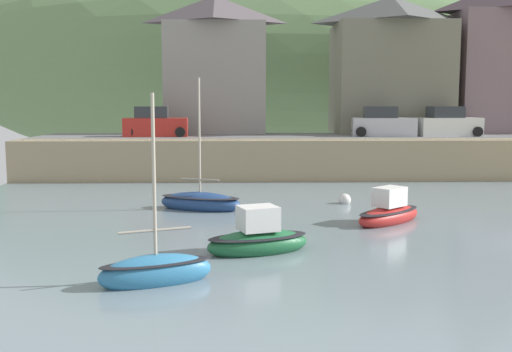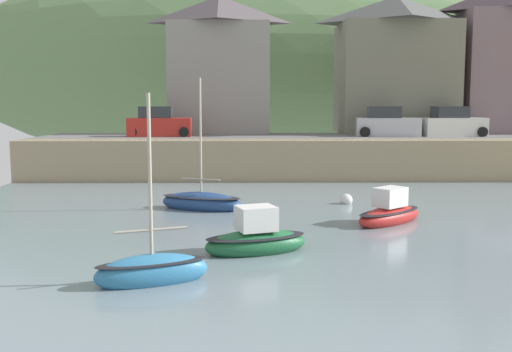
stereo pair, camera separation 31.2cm
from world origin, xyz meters
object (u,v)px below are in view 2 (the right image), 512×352
Objects in this scene: parked_car_near_slipway at (159,124)px; waterfront_building_centre at (395,64)px; waterfront_building_right at (512,56)px; waterfront_building_left at (219,64)px; mooring_buoy at (346,200)px; church_with_spire at (493,15)px; fishing_boat_green at (201,202)px; dinghy_open_wooden at (152,270)px; parked_car_end_of_row at (452,124)px; sailboat_white_hull at (390,213)px; parked_car_by_wall at (387,124)px; sailboat_tall_mast at (256,239)px.

waterfront_building_centre is at bearing 12.94° from parked_car_near_slipway.
waterfront_building_right is at bearing 7.87° from parked_car_near_slipway.
waterfront_building_left is 17.36× the size of mooring_buoy.
church_with_spire reaches higher than waterfront_building_centre.
dinghy_open_wooden is at bearing -71.82° from fishing_boat_green.
church_with_spire reaches higher than waterfront_building_left.
dinghy_open_wooden is 29.18m from parked_car_end_of_row.
church_with_spire is 4.15× the size of parked_car_end_of_row.
waterfront_building_centre is 0.89× the size of waterfront_building_right.
dinghy_open_wooden is 1.19× the size of parked_car_end_of_row.
parked_car_near_slipway is at bearing 129.89° from mooring_buoy.
church_with_spire is 40.87m from dinghy_open_wooden.
waterfront_building_right reaches higher than sailboat_white_hull.
fishing_boat_green is 1.72× the size of sailboat_white_hull.
church_with_spire is (8.60, 4.00, 4.09)m from waterfront_building_centre.
parked_car_by_wall is at bearing -155.85° from waterfront_building_right.
sailboat_tall_mast is at bearing -126.62° from parked_car_end_of_row.
sailboat_tall_mast is 7.85m from fishing_boat_green.
parked_car_end_of_row is (2.80, -4.50, -4.15)m from waterfront_building_centre.
waterfront_building_centre is 0.56× the size of church_with_spire.
church_with_spire reaches higher than parked_car_by_wall.
parked_car_end_of_row is at bearing -2.34° from parked_car_near_slipway.
waterfront_building_centre is 23.22m from fishing_boat_green.
sailboat_white_hull is 4.53m from mooring_buoy.
dinghy_open_wooden is at bearing -123.44° from church_with_spire.
parked_car_end_of_row is (15.50, -4.50, -4.17)m from waterfront_building_left.
mooring_buoy is at bearing 45.10° from sailboat_tall_mast.
mooring_buoy is at bearing 38.95° from dinghy_open_wooden.
church_with_spire is at bearing 50.99° from parked_car_end_of_row.
mooring_buoy is (6.54, -16.83, -7.20)m from waterfront_building_left.
parked_car_near_slipway reaches higher than sailboat_tall_mast.
waterfront_building_left is 1.95× the size of dinghy_open_wooden.
mooring_buoy is (6.91, 11.98, -0.16)m from dinghy_open_wooden.
fishing_boat_green is 1.37× the size of parked_car_by_wall.
church_with_spire is 5.18× the size of sailboat_white_hull.
waterfront_building_left is at bearing 75.84° from sailboat_tall_mast.
parked_car_end_of_row is 15.54m from mooring_buoy.
fishing_boat_green is 17.86m from parked_car_by_wall.
church_with_spire is 5.00× the size of sailboat_tall_mast.
parked_car_end_of_row is at bearing 61.84° from fishing_boat_green.
parked_car_near_slipway is 16.36m from mooring_buoy.
waterfront_building_left is 0.89× the size of waterfront_building_right.
waterfront_building_right is at bearing -91.10° from church_with_spire.
church_with_spire is 15.57m from parked_car_by_wall.
sailboat_white_hull is at bearing 22.86° from dinghy_open_wooden.
church_with_spire is 36.92m from sailboat_tall_mast.
mooring_buoy is at bearing 60.29° from sailboat_white_hull.
church_with_spire is (21.30, 4.00, 4.07)m from waterfront_building_left.
waterfront_building_left reaches higher than sailboat_white_hull.
waterfront_building_left is at bearing 67.85° from sailboat_white_hull.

